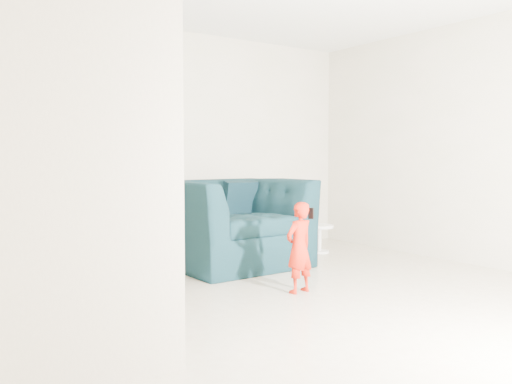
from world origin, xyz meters
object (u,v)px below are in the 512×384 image
Objects in this scene: toddler at (299,247)px; side_table at (319,234)px; staircase at (43,194)px; armchair at (233,223)px.

side_table is at bearing -145.09° from toddler.
toddler is 2.06m from side_table.
staircase is at bearing -159.25° from side_table.
toddler is 2.29× the size of side_table.
armchair is at bearing 29.45° from staircase.
toddler is at bearing -136.22° from side_table.
armchair is 2.67m from staircase.
side_table is (1.48, 1.42, -0.17)m from toddler.
toddler is at bearing -1.48° from staircase.
armchair is 1.34m from side_table.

